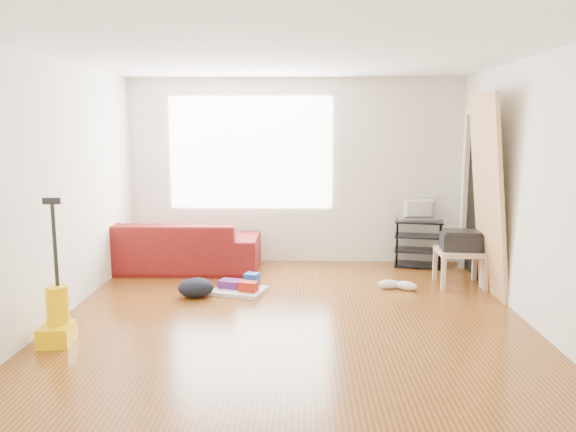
{
  "coord_description": "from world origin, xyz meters",
  "views": [
    {
      "loc": [
        0.1,
        -5.15,
        1.83
      ],
      "look_at": [
        -0.05,
        0.6,
        0.93
      ],
      "focal_mm": 35.0,
      "sensor_mm": 36.0,
      "label": 1
    }
  ],
  "objects_px": {
    "cleaning_tray": "(241,287)",
    "vacuum": "(57,317)",
    "sofa": "(173,270)",
    "side_table": "(460,256)",
    "tv_stand": "(418,243)",
    "backpack": "(196,297)",
    "bucket": "(242,273)"
  },
  "relations": [
    {
      "from": "cleaning_tray",
      "to": "vacuum",
      "type": "distance_m",
      "value": 2.1
    },
    {
      "from": "sofa",
      "to": "cleaning_tray",
      "type": "relative_size",
      "value": 3.45
    },
    {
      "from": "side_table",
      "to": "vacuum",
      "type": "xyz_separation_m",
      "value": [
        -3.95,
        -1.9,
        -0.12
      ]
    },
    {
      "from": "side_table",
      "to": "cleaning_tray",
      "type": "relative_size",
      "value": 0.82
    },
    {
      "from": "tv_stand",
      "to": "backpack",
      "type": "distance_m",
      "value": 3.09
    },
    {
      "from": "side_table",
      "to": "vacuum",
      "type": "relative_size",
      "value": 0.43
    },
    {
      "from": "vacuum",
      "to": "sofa",
      "type": "bearing_deg",
      "value": 75.2
    },
    {
      "from": "bucket",
      "to": "sofa",
      "type": "bearing_deg",
      "value": 170.39
    },
    {
      "from": "cleaning_tray",
      "to": "vacuum",
      "type": "height_order",
      "value": "vacuum"
    },
    {
      "from": "tv_stand",
      "to": "cleaning_tray",
      "type": "distance_m",
      "value": 2.58
    },
    {
      "from": "sofa",
      "to": "backpack",
      "type": "bearing_deg",
      "value": 114.13
    },
    {
      "from": "bucket",
      "to": "vacuum",
      "type": "distance_m",
      "value": 2.74
    },
    {
      "from": "backpack",
      "to": "bucket",
      "type": "bearing_deg",
      "value": 54.8
    },
    {
      "from": "tv_stand",
      "to": "cleaning_tray",
      "type": "xyz_separation_m",
      "value": [
        -2.24,
        -1.26,
        -0.26
      ]
    },
    {
      "from": "bucket",
      "to": "vacuum",
      "type": "xyz_separation_m",
      "value": [
        -1.33,
        -2.38,
        0.23
      ]
    },
    {
      "from": "backpack",
      "to": "tv_stand",
      "type": "bearing_deg",
      "value": 13.72
    },
    {
      "from": "side_table",
      "to": "vacuum",
      "type": "height_order",
      "value": "vacuum"
    },
    {
      "from": "backpack",
      "to": "sofa",
      "type": "bearing_deg",
      "value": 99.61
    },
    {
      "from": "bucket",
      "to": "vacuum",
      "type": "bearing_deg",
      "value": -119.14
    },
    {
      "from": "sofa",
      "to": "vacuum",
      "type": "xyz_separation_m",
      "value": [
        -0.41,
        -2.54,
        0.23
      ]
    },
    {
      "from": "backpack",
      "to": "vacuum",
      "type": "relative_size",
      "value": 0.31
    },
    {
      "from": "bucket",
      "to": "cleaning_tray",
      "type": "relative_size",
      "value": 0.47
    },
    {
      "from": "side_table",
      "to": "backpack",
      "type": "bearing_deg",
      "value": -169.69
    },
    {
      "from": "side_table",
      "to": "cleaning_tray",
      "type": "height_order",
      "value": "side_table"
    },
    {
      "from": "cleaning_tray",
      "to": "vacuum",
      "type": "xyz_separation_m",
      "value": [
        -1.41,
        -1.54,
        0.17
      ]
    },
    {
      "from": "side_table",
      "to": "bucket",
      "type": "height_order",
      "value": "side_table"
    },
    {
      "from": "sofa",
      "to": "vacuum",
      "type": "relative_size",
      "value": 1.79
    },
    {
      "from": "tv_stand",
      "to": "bucket",
      "type": "height_order",
      "value": "tv_stand"
    },
    {
      "from": "sofa",
      "to": "side_table",
      "type": "height_order",
      "value": "side_table"
    },
    {
      "from": "sofa",
      "to": "vacuum",
      "type": "distance_m",
      "value": 2.58
    },
    {
      "from": "bucket",
      "to": "cleaning_tray",
      "type": "height_order",
      "value": "cleaning_tray"
    },
    {
      "from": "cleaning_tray",
      "to": "backpack",
      "type": "distance_m",
      "value": 0.51
    }
  ]
}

